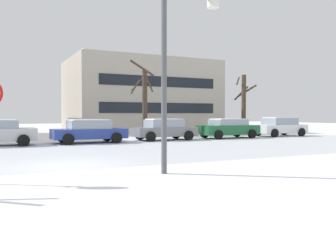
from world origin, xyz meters
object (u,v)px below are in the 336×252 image
at_px(parked_car_blue, 89,131).
at_px(parked_car_green, 228,128).
at_px(parked_car_gray, 164,129).
at_px(street_lamp, 175,58).
at_px(parked_car_white, 280,127).

relative_size(parked_car_blue, parked_car_green, 0.97).
relative_size(parked_car_gray, parked_car_green, 0.94).
bearing_deg(parked_car_green, street_lamp, -131.04).
xyz_separation_m(parked_car_blue, parked_car_green, (10.20, 0.07, 0.00)).
distance_m(street_lamp, parked_car_white, 20.27).
distance_m(parked_car_blue, parked_car_white, 15.30).
relative_size(parked_car_blue, parked_car_gray, 1.03).
xyz_separation_m(street_lamp, parked_car_green, (10.68, 12.27, -2.60)).
height_order(parked_car_gray, parked_car_green, parked_car_gray).
bearing_deg(parked_car_blue, parked_car_white, 1.00).
distance_m(street_lamp, parked_car_gray, 13.84).
bearing_deg(parked_car_green, parked_car_gray, 178.48).
xyz_separation_m(parked_car_blue, parked_car_gray, (5.10, 0.21, 0.00)).
height_order(street_lamp, parked_car_white, street_lamp).
bearing_deg(parked_car_gray, parked_car_blue, -177.68).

